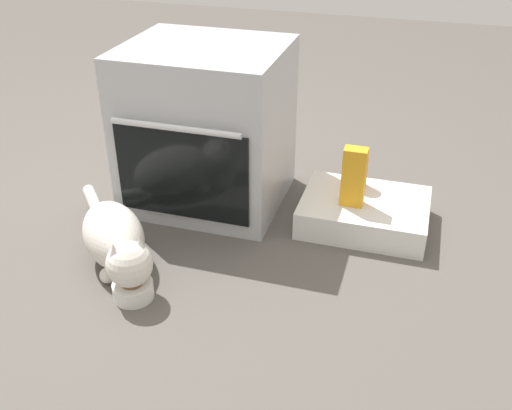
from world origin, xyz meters
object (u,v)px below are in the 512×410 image
(sauce_jar, at_px, (358,171))
(juice_carton, at_px, (354,177))
(food_bowl, at_px, (133,289))
(cat, at_px, (116,240))
(oven, at_px, (207,127))
(pantry_cabinet, at_px, (364,212))

(sauce_jar, xyz_separation_m, juice_carton, (0.00, -0.16, 0.05))
(food_bowl, height_order, cat, cat)
(sauce_jar, bearing_deg, oven, -172.41)
(oven, distance_m, food_bowl, 0.78)
(oven, xyz_separation_m, food_bowl, (-0.01, -0.72, -0.30))
(food_bowl, height_order, sauce_jar, sauce_jar)
(pantry_cabinet, xyz_separation_m, sauce_jar, (-0.05, 0.11, 0.13))
(cat, bearing_deg, sauce_jar, 88.28)
(oven, height_order, food_bowl, oven)
(oven, bearing_deg, juice_carton, -6.53)
(food_bowl, xyz_separation_m, juice_carton, (0.64, 0.65, 0.20))
(pantry_cabinet, xyz_separation_m, food_bowl, (-0.69, -0.69, -0.02))
(pantry_cabinet, height_order, sauce_jar, sauce_jar)
(pantry_cabinet, xyz_separation_m, juice_carton, (-0.05, -0.04, 0.18))
(sauce_jar, bearing_deg, food_bowl, -128.28)
(pantry_cabinet, height_order, food_bowl, pantry_cabinet)
(pantry_cabinet, relative_size, sauce_jar, 3.59)
(food_bowl, distance_m, sauce_jar, 1.03)
(juice_carton, bearing_deg, pantry_cabinet, 41.54)
(oven, bearing_deg, food_bowl, -90.52)
(oven, height_order, juice_carton, oven)
(cat, bearing_deg, pantry_cabinet, 81.34)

